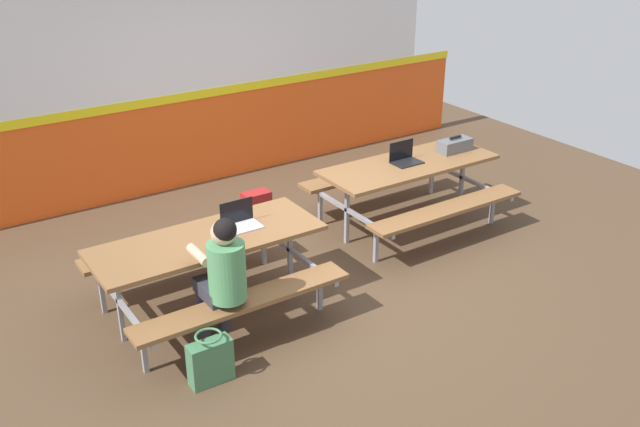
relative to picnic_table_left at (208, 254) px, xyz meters
The scene contains 10 objects.
ground_plane 1.43m from the picnic_table_left, ahead, with size 10.00×10.00×0.02m, color #4C3826.
accent_backdrop 3.22m from the picnic_table_left, 65.70° to the left, with size 8.00×0.14×2.60m.
picnic_table_left is the anchor object (origin of this frame).
picnic_table_right 2.63m from the picnic_table_left, ahead, with size 2.00×1.55×0.74m.
student_nearer 0.59m from the picnic_table_left, 103.24° to the right, with size 0.36×0.53×1.21m.
laptop_silver 0.40m from the picnic_table_left, ahead, with size 0.32×0.22×0.22m.
laptop_dark 2.61m from the picnic_table_left, 10.16° to the left, with size 0.32×0.22×0.22m.
toolbox_grey 3.29m from the picnic_table_left, ahead, with size 0.40×0.18×0.18m.
backpack_dark 1.74m from the picnic_table_left, 47.48° to the left, with size 0.30×0.22×0.44m.
tote_bag_bright 1.07m from the picnic_table_left, 116.03° to the right, with size 0.34×0.21×0.43m.
Camera 1 is at (-3.48, -5.18, 3.50)m, focal length 39.98 mm.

